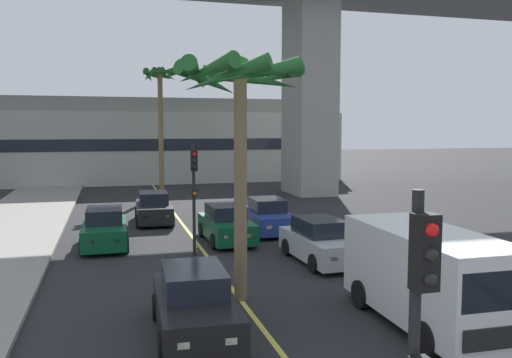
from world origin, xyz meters
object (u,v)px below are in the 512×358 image
(car_queue_third, at_px, (267,217))
(car_queue_fourth, at_px, (320,242))
(car_queue_sixth, at_px, (195,305))
(palm_tree_mid_median, at_px, (160,91))
(delivery_van, at_px, (427,274))
(traffic_light_median_far, at_px, (194,184))
(car_queue_front, at_px, (105,229))
(palm_tree_near_median, at_px, (240,94))
(car_queue_fifth, at_px, (154,209))
(traffic_light_median_near, at_px, (418,337))
(car_queue_second, at_px, (226,225))

(car_queue_third, xyz_separation_m, car_queue_fourth, (0.26, -5.75, 0.00))
(car_queue_sixth, relative_size, palm_tree_mid_median, 0.45)
(car_queue_fourth, distance_m, delivery_van, 6.52)
(car_queue_sixth, bearing_deg, delivery_van, -9.89)
(car_queue_fourth, relative_size, traffic_light_median_far, 0.99)
(car_queue_fourth, xyz_separation_m, palm_tree_mid_median, (-3.60, 21.64, 6.78))
(car_queue_front, distance_m, car_queue_third, 7.32)
(delivery_van, height_order, palm_tree_near_median, palm_tree_near_median)
(delivery_van, distance_m, traffic_light_median_far, 9.70)
(car_queue_fifth, relative_size, traffic_light_median_near, 0.99)
(car_queue_sixth, distance_m, traffic_light_median_near, 7.73)
(car_queue_front, xyz_separation_m, palm_tree_near_median, (3.72, -8.00, 5.00))
(car_queue_second, bearing_deg, car_queue_sixth, -106.36)
(car_queue_sixth, bearing_deg, car_queue_third, 65.45)
(car_queue_fourth, distance_m, car_queue_fifth, 10.96)
(car_queue_third, distance_m, car_queue_sixth, 12.40)
(traffic_light_median_near, distance_m, traffic_light_median_far, 14.99)
(car_queue_fifth, bearing_deg, palm_tree_near_median, -84.06)
(car_queue_second, distance_m, car_queue_fifth, 6.00)
(car_queue_second, distance_m, traffic_light_median_far, 3.41)
(car_queue_third, bearing_deg, car_queue_sixth, -114.55)
(car_queue_fourth, height_order, traffic_light_median_near, traffic_light_median_near)
(car_queue_second, xyz_separation_m, car_queue_sixth, (-2.88, -9.80, 0.00))
(car_queue_fifth, height_order, traffic_light_median_near, traffic_light_median_near)
(car_queue_third, relative_size, palm_tree_mid_median, 0.45)
(palm_tree_near_median, bearing_deg, traffic_light_median_far, 94.73)
(traffic_light_median_near, bearing_deg, car_queue_fourth, 71.63)
(traffic_light_median_far, xyz_separation_m, palm_tree_near_median, (0.45, -5.45, 3.00))
(car_queue_sixth, relative_size, traffic_light_median_near, 0.99)
(car_queue_second, relative_size, car_queue_third, 1.00)
(car_queue_front, distance_m, car_queue_fourth, 8.81)
(traffic_light_median_far, bearing_deg, car_queue_third, 42.82)
(car_queue_third, height_order, car_queue_fifth, same)
(delivery_van, relative_size, traffic_light_median_near, 1.26)
(traffic_light_median_far, bearing_deg, delivery_van, -63.27)
(car_queue_fourth, bearing_deg, car_queue_fifth, 117.94)
(delivery_van, bearing_deg, car_queue_second, 103.70)
(traffic_light_median_near, bearing_deg, car_queue_fifth, 92.15)
(car_queue_front, xyz_separation_m, traffic_light_median_far, (3.27, -2.55, 1.99))
(car_queue_front, height_order, palm_tree_mid_median, palm_tree_mid_median)
(palm_tree_near_median, bearing_deg, car_queue_second, 80.80)
(car_queue_fourth, distance_m, car_queue_sixth, 7.74)
(palm_tree_mid_median, bearing_deg, car_queue_third, -78.15)
(car_queue_second, height_order, car_queue_fifth, same)
(traffic_light_median_far, height_order, palm_tree_near_median, palm_tree_near_median)
(palm_tree_mid_median, bearing_deg, car_queue_sixth, -93.83)
(car_queue_third, bearing_deg, delivery_van, -88.36)
(car_queue_fifth, bearing_deg, car_queue_second, -64.36)
(car_queue_front, height_order, car_queue_third, same)
(car_queue_front, relative_size, car_queue_fourth, 0.99)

